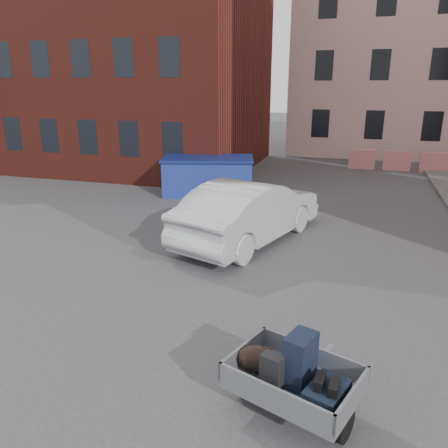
% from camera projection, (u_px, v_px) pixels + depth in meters
% --- Properties ---
extents(ground, '(120.00, 120.00, 0.00)m').
position_uv_depth(ground, '(236.00, 281.00, 9.76)').
color(ground, '#38383A').
rests_on(ground, ground).
extents(building_brick, '(12.00, 10.00, 14.00)m').
position_uv_depth(building_brick, '(136.00, 26.00, 21.99)').
color(building_brick, '#591E16').
rests_on(building_brick, ground).
extents(building_pink, '(16.00, 8.00, 14.00)m').
position_uv_depth(building_pink, '(435.00, 35.00, 25.90)').
color(building_pink, '#D3A8A2').
rests_on(building_pink, ground).
extents(far_building, '(6.00, 6.00, 8.00)m').
position_uv_depth(far_building, '(68.00, 87.00, 34.21)').
color(far_building, maroon).
rests_on(far_building, ground).
extents(barriers, '(4.70, 0.18, 1.00)m').
position_uv_depth(barriers, '(397.00, 161.00, 22.04)').
color(barriers, red).
rests_on(barriers, ground).
extents(trailer, '(1.87, 1.98, 1.20)m').
position_uv_depth(trailer, '(293.00, 376.00, 5.63)').
color(trailer, black).
rests_on(trailer, ground).
extents(dumpster, '(3.90, 2.72, 1.48)m').
position_uv_depth(dumpster, '(208.00, 176.00, 17.27)').
color(dumpster, navy).
rests_on(dumpster, ground).
extents(silver_car, '(3.33, 5.52, 1.72)m').
position_uv_depth(silver_car, '(250.00, 211.00, 12.05)').
color(silver_car, '#B4B7BC').
rests_on(silver_car, ground).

